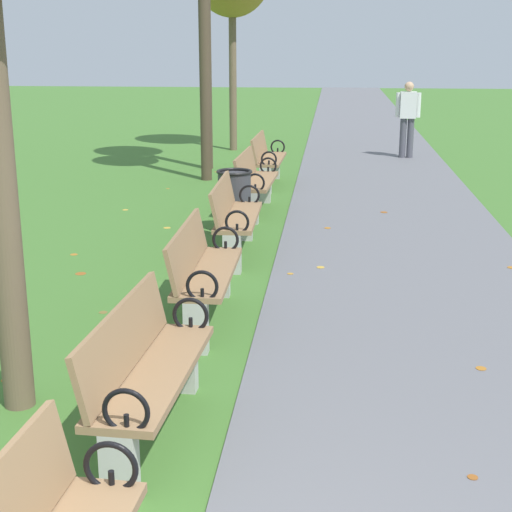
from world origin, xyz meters
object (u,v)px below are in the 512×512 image
Objects in this scene: park_bench_3 at (203,271)px; park_bench_6 at (267,159)px; park_bench_4 at (234,216)px; trash_bin at (235,201)px; park_bench_5 at (255,181)px; pedestrian_walking at (408,115)px; park_bench_2 at (146,370)px.

park_bench_6 is (0.00, 6.90, 0.00)m from park_bench_3.
park_bench_4 is 1.19m from trash_bin.
trash_bin is (-0.15, -3.43, -0.06)m from park_bench_6.
park_bench_5 is 1.24m from trash_bin.
park_bench_3 is at bearing -104.66° from pedestrian_walking.
park_bench_2 and park_bench_5 have the same top height.
park_bench_6 is (-0.00, 2.20, 0.00)m from park_bench_5.
pedestrian_walking is at bearing 52.46° from park_bench_6.
park_bench_6 is at bearing 90.00° from park_bench_3.
park_bench_6 is 1.92× the size of trash_bin.
park_bench_3 is 6.90m from park_bench_6.
park_bench_4 is (0.00, 2.28, 0.00)m from park_bench_3.
park_bench_4 and park_bench_5 have the same top height.
park_bench_5 reaches higher than trash_bin.
park_bench_4 and park_bench_6 have the same top height.
park_bench_2 is 1.00× the size of park_bench_5.
park_bench_2 and park_bench_4 have the same top height.
trash_bin is (-0.15, -1.23, -0.06)m from park_bench_5.
park_bench_3 is 1.91× the size of trash_bin.
trash_bin is at bearing -96.83° from park_bench_5.
pedestrian_walking is (2.73, 5.76, 0.44)m from park_bench_5.
park_bench_4 is 1.00× the size of park_bench_5.
park_bench_4 is 8.63m from pedestrian_walking.
park_bench_5 is at bearing 90.00° from park_bench_4.
park_bench_3 is 2.28m from park_bench_4.
park_bench_4 reaches higher than trash_bin.
park_bench_5 is at bearing -90.00° from park_bench_6.
park_bench_4 is 1.00× the size of park_bench_6.
park_bench_2 and park_bench_3 have the same top height.
trash_bin is (-0.15, 1.18, -0.06)m from park_bench_4.
park_bench_6 is at bearing 90.00° from park_bench_4.
park_bench_6 is 0.99× the size of pedestrian_walking.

